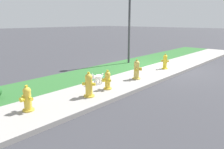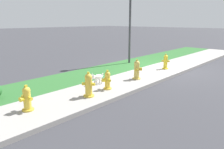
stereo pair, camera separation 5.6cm
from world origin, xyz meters
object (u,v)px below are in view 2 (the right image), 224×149
(fire_hydrant_near_corner, at_px, (89,85))
(street_lamp, at_px, (130,2))
(small_white_dog, at_px, (97,77))
(fire_hydrant_at_driveway, at_px, (137,70))
(fire_hydrant_by_grass_verge, at_px, (166,62))
(fire_hydrant_mid_block, at_px, (107,80))
(fire_hydrant_across_street, at_px, (27,99))

(fire_hydrant_near_corner, distance_m, street_lamp, 6.22)
(small_white_dog, bearing_deg, fire_hydrant_at_driveway, 166.56)
(fire_hydrant_by_grass_verge, bearing_deg, fire_hydrant_mid_block, -113.42)
(fire_hydrant_across_street, xyz_separation_m, small_white_dog, (2.78, 0.36, -0.06))
(fire_hydrant_mid_block, xyz_separation_m, small_white_dog, (0.16, 0.64, -0.05))
(fire_hydrant_near_corner, height_order, small_white_dog, fire_hydrant_near_corner)
(small_white_dog, xyz_separation_m, street_lamp, (4.02, 1.66, 2.83))
(fire_hydrant_near_corner, height_order, fire_hydrant_by_grass_verge, fire_hydrant_near_corner)
(fire_hydrant_near_corner, bearing_deg, fire_hydrant_mid_block, 62.41)
(fire_hydrant_at_driveway, height_order, small_white_dog, fire_hydrant_at_driveway)
(fire_hydrant_across_street, relative_size, fire_hydrant_by_grass_verge, 0.94)
(fire_hydrant_mid_block, bearing_deg, fire_hydrant_by_grass_verge, -67.45)
(fire_hydrant_by_grass_verge, bearing_deg, fire_hydrant_at_driveway, -113.28)
(fire_hydrant_near_corner, relative_size, fire_hydrant_by_grass_verge, 1.05)
(fire_hydrant_mid_block, bearing_deg, street_lamp, -40.03)
(fire_hydrant_near_corner, bearing_deg, fire_hydrant_at_driveway, 59.95)
(fire_hydrant_mid_block, height_order, street_lamp, street_lamp)
(fire_hydrant_by_grass_verge, xyz_separation_m, fire_hydrant_at_driveway, (-2.36, -0.06, 0.03))
(fire_hydrant_by_grass_verge, height_order, fire_hydrant_mid_block, fire_hydrant_by_grass_verge)
(fire_hydrant_across_street, bearing_deg, fire_hydrant_by_grass_verge, -97.45)
(fire_hydrant_at_driveway, xyz_separation_m, street_lamp, (2.48, 2.26, 2.72))
(fire_hydrant_mid_block, distance_m, small_white_dog, 0.66)
(fire_hydrant_across_street, height_order, small_white_dog, fire_hydrant_across_street)
(fire_hydrant_at_driveway, bearing_deg, fire_hydrant_mid_block, -30.35)
(fire_hydrant_mid_block, relative_size, small_white_dog, 1.23)
(fire_hydrant_by_grass_verge, bearing_deg, fire_hydrant_across_street, -116.40)
(fire_hydrant_across_street, distance_m, street_lamp, 7.61)
(fire_hydrant_near_corner, height_order, fire_hydrant_across_street, fire_hydrant_near_corner)
(fire_hydrant_across_street, distance_m, fire_hydrant_mid_block, 2.63)
(fire_hydrant_across_street, relative_size, fire_hydrant_at_driveway, 0.87)
(fire_hydrant_across_street, height_order, fire_hydrant_by_grass_verge, fire_hydrant_by_grass_verge)
(fire_hydrant_mid_block, bearing_deg, fire_hydrant_near_corner, 116.10)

